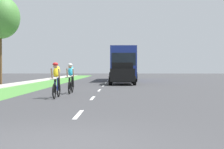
{
  "coord_description": "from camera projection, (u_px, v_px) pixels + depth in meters",
  "views": [
    {
      "loc": [
        1.13,
        -5.53,
        1.31
      ],
      "look_at": [
        0.76,
        14.35,
        0.94
      ],
      "focal_mm": 51.75,
      "sensor_mm": 36.0,
      "label": 1
    }
  ],
  "objects": [
    {
      "name": "suv_black",
      "position": [
        122.0,
        73.0,
        26.72
      ],
      "size": [
        2.15,
        4.7,
        1.79
      ],
      "color": "black",
      "rests_on": "ground_plane"
    },
    {
      "name": "sidewalk_concrete",
      "position": [
        12.0,
        85.0,
        25.7
      ],
      "size": [
        1.63,
        70.0,
        0.1
      ],
      "primitive_type": "cube",
      "color": "#B2ADA3",
      "rests_on": "ground_plane"
    },
    {
      "name": "street_tree_near",
      "position": [
        0.0,
        17.0,
        25.85
      ],
      "size": [
        3.14,
        3.14,
        7.16
      ],
      "color": "brown",
      "rests_on": "ground_plane"
    },
    {
      "name": "cyclist_lead",
      "position": [
        56.0,
        80.0,
        14.34
      ],
      "size": [
        0.42,
        1.72,
        1.58
      ],
      "color": "black",
      "rests_on": "ground_plane"
    },
    {
      "name": "bus_blue",
      "position": [
        123.0,
        63.0,
        35.74
      ],
      "size": [
        2.78,
        11.6,
        3.48
      ],
      "color": "#23389E",
      "rests_on": "ground_plane"
    },
    {
      "name": "ground_plane",
      "position": [
        104.0,
        85.0,
        25.56
      ],
      "size": [
        120.0,
        120.0,
        0.0
      ],
      "primitive_type": "plane",
      "color": "#38383A"
    },
    {
      "name": "lane_markings_center",
      "position": [
        106.0,
        83.0,
        29.56
      ],
      "size": [
        0.12,
        52.71,
        0.01
      ],
      "color": "white",
      "rests_on": "ground_plane"
    },
    {
      "name": "grass_verge",
      "position": [
        40.0,
        85.0,
        25.66
      ],
      "size": [
        2.87,
        70.0,
        0.01
      ],
      "primitive_type": "cube",
      "color": "#478438",
      "rests_on": "ground_plane"
    },
    {
      "name": "cyclist_trailing",
      "position": [
        71.0,
        78.0,
        16.93
      ],
      "size": [
        0.42,
        1.72,
        1.58
      ],
      "color": "black",
      "rests_on": "ground_plane"
    }
  ]
}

